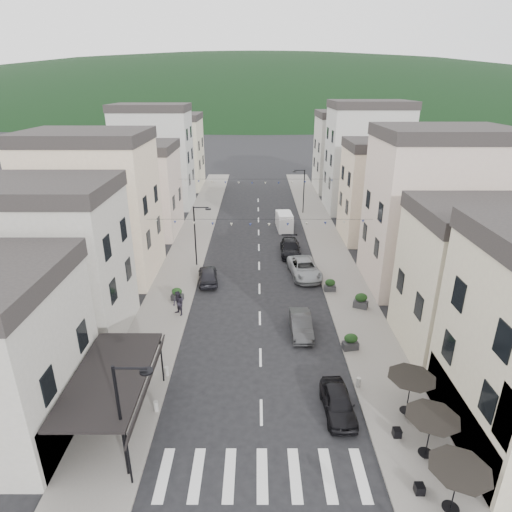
{
  "coord_description": "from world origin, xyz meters",
  "views": [
    {
      "loc": [
        -0.27,
        -12.32,
        16.66
      ],
      "look_at": [
        -0.3,
        19.96,
        3.5
      ],
      "focal_mm": 30.0,
      "sensor_mm": 36.0,
      "label": 1
    }
  ],
  "objects_px": {
    "parked_car_a": "(338,403)",
    "delivery_van": "(284,221)",
    "parked_car_c": "(304,268)",
    "pedestrian_a": "(114,370)",
    "parked_car_e": "(208,275)",
    "pedestrian_b": "(178,303)",
    "parked_car_b": "(301,324)",
    "parked_car_d": "(290,248)"
  },
  "relations": [
    {
      "from": "parked_car_e",
      "to": "delivery_van",
      "type": "bearing_deg",
      "value": -124.44
    },
    {
      "from": "parked_car_a",
      "to": "parked_car_e",
      "type": "bearing_deg",
      "value": 116.29
    },
    {
      "from": "parked_car_c",
      "to": "pedestrian_b",
      "type": "relative_size",
      "value": 2.79
    },
    {
      "from": "parked_car_b",
      "to": "parked_car_e",
      "type": "bearing_deg",
      "value": 131.26
    },
    {
      "from": "pedestrian_a",
      "to": "parked_car_e",
      "type": "bearing_deg",
      "value": 64.0
    },
    {
      "from": "parked_car_b",
      "to": "parked_car_d",
      "type": "relative_size",
      "value": 0.83
    },
    {
      "from": "parked_car_e",
      "to": "pedestrian_b",
      "type": "distance_m",
      "value": 6.22
    },
    {
      "from": "parked_car_a",
      "to": "delivery_van",
      "type": "height_order",
      "value": "delivery_van"
    },
    {
      "from": "parked_car_c",
      "to": "parked_car_e",
      "type": "height_order",
      "value": "parked_car_c"
    },
    {
      "from": "parked_car_b",
      "to": "pedestrian_a",
      "type": "distance_m",
      "value": 12.84
    },
    {
      "from": "pedestrian_b",
      "to": "parked_car_b",
      "type": "bearing_deg",
      "value": 29.61
    },
    {
      "from": "pedestrian_a",
      "to": "delivery_van",
      "type": "bearing_deg",
      "value": 58.08
    },
    {
      "from": "parked_car_a",
      "to": "parked_car_b",
      "type": "bearing_deg",
      "value": 96.89
    },
    {
      "from": "parked_car_b",
      "to": "pedestrian_b",
      "type": "height_order",
      "value": "pedestrian_b"
    },
    {
      "from": "delivery_van",
      "to": "parked_car_e",
      "type": "bearing_deg",
      "value": -120.62
    },
    {
      "from": "delivery_van",
      "to": "parked_car_d",
      "type": "bearing_deg",
      "value": -92.62
    },
    {
      "from": "pedestrian_b",
      "to": "parked_car_c",
      "type": "bearing_deg",
      "value": 79.54
    },
    {
      "from": "parked_car_a",
      "to": "pedestrian_a",
      "type": "relative_size",
      "value": 2.17
    },
    {
      "from": "parked_car_a",
      "to": "parked_car_d",
      "type": "relative_size",
      "value": 0.79
    },
    {
      "from": "parked_car_c",
      "to": "parked_car_e",
      "type": "relative_size",
      "value": 1.31
    },
    {
      "from": "parked_car_a",
      "to": "parked_car_c",
      "type": "relative_size",
      "value": 0.72
    },
    {
      "from": "pedestrian_a",
      "to": "parked_car_b",
      "type": "bearing_deg",
      "value": 16.05
    },
    {
      "from": "parked_car_d",
      "to": "pedestrian_b",
      "type": "bearing_deg",
      "value": -125.48
    },
    {
      "from": "parked_car_e",
      "to": "pedestrian_a",
      "type": "height_order",
      "value": "pedestrian_a"
    },
    {
      "from": "parked_car_e",
      "to": "pedestrian_a",
      "type": "relative_size",
      "value": 2.3
    },
    {
      "from": "parked_car_a",
      "to": "parked_car_b",
      "type": "relative_size",
      "value": 0.95
    },
    {
      "from": "parked_car_e",
      "to": "pedestrian_b",
      "type": "relative_size",
      "value": 2.13
    },
    {
      "from": "parked_car_c",
      "to": "pedestrian_b",
      "type": "bearing_deg",
      "value": -151.57
    },
    {
      "from": "parked_car_a",
      "to": "pedestrian_a",
      "type": "bearing_deg",
      "value": 167.64
    },
    {
      "from": "parked_car_c",
      "to": "parked_car_d",
      "type": "height_order",
      "value": "parked_car_c"
    },
    {
      "from": "delivery_van",
      "to": "parked_car_b",
      "type": "bearing_deg",
      "value": -94.06
    },
    {
      "from": "parked_car_e",
      "to": "pedestrian_b",
      "type": "bearing_deg",
      "value": 67.83
    },
    {
      "from": "parked_car_b",
      "to": "parked_car_e",
      "type": "height_order",
      "value": "parked_car_e"
    },
    {
      "from": "parked_car_d",
      "to": "delivery_van",
      "type": "relative_size",
      "value": 1.11
    },
    {
      "from": "parked_car_e",
      "to": "delivery_van",
      "type": "distance_m",
      "value": 16.97
    },
    {
      "from": "parked_car_b",
      "to": "delivery_van",
      "type": "xyz_separation_m",
      "value": [
        0.22,
        23.45,
        0.34
      ]
    },
    {
      "from": "parked_car_c",
      "to": "pedestrian_a",
      "type": "relative_size",
      "value": 3.02
    },
    {
      "from": "parked_car_b",
      "to": "parked_car_e",
      "type": "xyz_separation_m",
      "value": [
        -7.51,
        8.35,
        0.03
      ]
    },
    {
      "from": "parked_car_c",
      "to": "pedestrian_b",
      "type": "distance_m",
      "value": 12.71
    },
    {
      "from": "parked_car_b",
      "to": "pedestrian_b",
      "type": "bearing_deg",
      "value": 164.82
    },
    {
      "from": "parked_car_b",
      "to": "pedestrian_a",
      "type": "bearing_deg",
      "value": -154.8
    },
    {
      "from": "delivery_van",
      "to": "pedestrian_a",
      "type": "relative_size",
      "value": 2.47
    }
  ]
}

